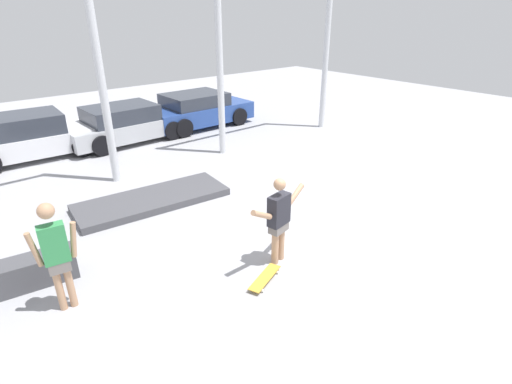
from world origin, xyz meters
TOP-DOWN VIEW (x-y plane):
  - ground_plane at (0.00, 0.00)m, footprint 36.00×36.00m
  - skateboarder at (-0.99, -0.26)m, footprint 1.45×0.36m
  - skateboard at (-1.57, -0.56)m, footprint 0.85×0.50m
  - grind_box at (-4.91, 1.91)m, footprint 2.08×0.74m
  - manual_pad at (-1.65, 3.38)m, footprint 3.61×1.64m
  - canopy_support_right at (4.09, 5.24)m, footprint 4.88×0.20m
  - parked_car_white at (-3.01, 8.65)m, footprint 4.10×2.07m
  - parked_car_silver at (-0.10, 8.29)m, footprint 4.08×2.00m
  - parked_car_blue at (2.85, 8.36)m, footprint 4.02×2.06m
  - bystander at (-4.31, 0.91)m, footprint 0.68×0.23m

SIDE VIEW (x-z plane):
  - ground_plane at x=0.00m, z-range 0.00..0.00m
  - skateboard at x=-1.57m, z-range 0.03..0.10m
  - manual_pad at x=-1.65m, z-range 0.00..0.17m
  - grind_box at x=-4.91m, z-range 0.00..0.50m
  - parked_car_silver at x=-0.10m, z-range -0.02..1.23m
  - parked_car_blue at x=2.85m, z-range -0.01..1.26m
  - parked_car_white at x=-3.01m, z-range -0.03..1.31m
  - skateboarder at x=-0.99m, z-range 0.08..1.72m
  - bystander at x=-4.31m, z-range 0.12..1.92m
  - canopy_support_right at x=4.09m, z-range 0.58..6.46m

